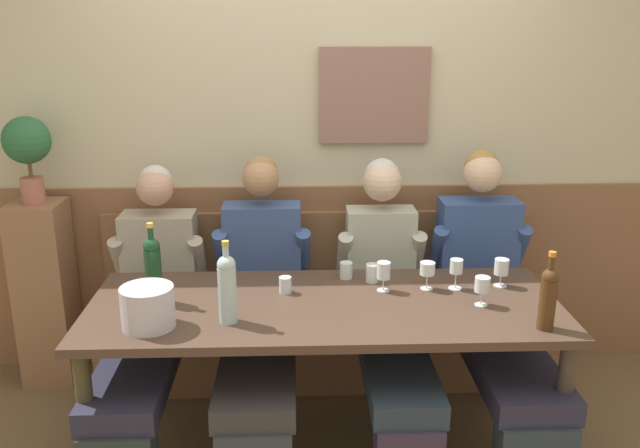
{
  "coord_description": "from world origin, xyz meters",
  "views": [
    {
      "loc": [
        -0.12,
        -2.66,
        1.98
      ],
      "look_at": [
        -0.01,
        0.45,
        1.04
      ],
      "focal_mm": 37.73,
      "sensor_mm": 36.0,
      "label": 1
    }
  ],
  "objects": [
    {
      "name": "wine_glass_left_end",
      "position": [
        0.71,
        0.1,
        0.84
      ],
      "size": [
        0.07,
        0.07,
        0.14
      ],
      "color": "silver",
      "rests_on": "dining_table"
    },
    {
      "name": "water_tumbler_center",
      "position": [
        0.25,
        0.41,
        0.8
      ],
      "size": [
        0.06,
        0.06,
        0.09
      ],
      "primitive_type": "cylinder",
      "color": "silver",
      "rests_on": "dining_table"
    },
    {
      "name": "person_left_seat",
      "position": [
        -0.86,
        0.45,
        0.6
      ],
      "size": [
        0.5,
        1.25,
        1.25
      ],
      "color": "#252F30",
      "rests_on": "ground"
    },
    {
      "name": "person_right_seat",
      "position": [
        0.34,
        0.46,
        0.62
      ],
      "size": [
        0.48,
        1.25,
        1.28
      ],
      "color": "#342940",
      "rests_on": "ground"
    },
    {
      "name": "person_center_left_seat",
      "position": [
        -0.31,
        0.45,
        0.62
      ],
      "size": [
        0.52,
        1.25,
        1.3
      ],
      "color": "#30353F",
      "rests_on": "ground"
    },
    {
      "name": "wall_bench",
      "position": [
        0.0,
        0.83,
        0.28
      ],
      "size": [
        2.44,
        0.42,
        0.94
      ],
      "color": "brown",
      "rests_on": "ground"
    },
    {
      "name": "wood_wainscot_panel",
      "position": [
        0.0,
        1.04,
        0.54
      ],
      "size": [
        6.8,
        0.03,
        1.08
      ],
      "primitive_type": "cube",
      "color": "brown",
      "rests_on": "ground"
    },
    {
      "name": "wine_glass_center_rear",
      "position": [
        0.29,
        0.29,
        0.85
      ],
      "size": [
        0.06,
        0.06,
        0.14
      ],
      "color": "silver",
      "rests_on": "dining_table"
    },
    {
      "name": "water_tumbler_right",
      "position": [
        -0.18,
        0.28,
        0.79
      ],
      "size": [
        0.06,
        0.06,
        0.08
      ],
      "primitive_type": "cylinder",
      "color": "silver",
      "rests_on": "dining_table"
    },
    {
      "name": "room_wall_back",
      "position": [
        0.0,
        1.09,
        1.4
      ],
      "size": [
        6.8,
        0.12,
        2.8
      ],
      "color": "beige",
      "rests_on": "ground"
    },
    {
      "name": "wine_bottle_clear_water",
      "position": [
        -0.77,
        0.21,
        0.91
      ],
      "size": [
        0.08,
        0.08,
        0.37
      ],
      "color": "#173E20",
      "rests_on": "dining_table"
    },
    {
      "name": "person_center_right_seat",
      "position": [
        0.87,
        0.47,
        0.63
      ],
      "size": [
        0.53,
        1.25,
        1.32
      ],
      "color": "#27323B",
      "rests_on": "ground"
    },
    {
      "name": "potted_plant",
      "position": [
        -1.52,
        0.86,
        1.35
      ],
      "size": [
        0.25,
        0.25,
        0.46
      ],
      "color": "#AA614E",
      "rests_on": "corner_pedestal"
    },
    {
      "name": "ice_bucket",
      "position": [
        -0.75,
        -0.06,
        0.84
      ],
      "size": [
        0.22,
        0.22,
        0.18
      ],
      "primitive_type": "cylinder",
      "color": "#BFB6C1",
      "rests_on": "dining_table"
    },
    {
      "name": "wine_bottle_amber_mid",
      "position": [
        0.91,
        -0.14,
        0.9
      ],
      "size": [
        0.07,
        0.07,
        0.34
      ],
      "color": "#472B13",
      "rests_on": "dining_table"
    },
    {
      "name": "dining_table",
      "position": [
        0.0,
        0.16,
        0.67
      ],
      "size": [
        2.14,
        0.84,
        0.75
      ],
      "color": "#463227",
      "rests_on": "ground"
    },
    {
      "name": "wine_glass_mid_left",
      "position": [
        0.63,
        0.3,
        0.85
      ],
      "size": [
        0.06,
        0.06,
        0.15
      ],
      "color": "silver",
      "rests_on": "dining_table"
    },
    {
      "name": "wine_glass_center_front",
      "position": [
        0.86,
        0.33,
        0.84
      ],
      "size": [
        0.07,
        0.07,
        0.14
      ],
      "color": "silver",
      "rests_on": "dining_table"
    },
    {
      "name": "wine_glass_mid_right",
      "position": [
        0.5,
        0.3,
        0.85
      ],
      "size": [
        0.07,
        0.07,
        0.13
      ],
      "color": "silver",
      "rests_on": "dining_table"
    },
    {
      "name": "wine_bottle_green_tall",
      "position": [
        -0.42,
        -0.03,
        0.91
      ],
      "size": [
        0.08,
        0.08,
        0.36
      ],
      "color": "#ABC3C6",
      "rests_on": "dining_table"
    },
    {
      "name": "corner_pedestal",
      "position": [
        -1.52,
        0.86,
        0.52
      ],
      "size": [
        0.28,
        0.28,
        1.05
      ],
      "primitive_type": "cube",
      "color": "#8B6141",
      "rests_on": "ground"
    },
    {
      "name": "water_tumbler_left",
      "position": [
        0.12,
        0.46,
        0.79
      ],
      "size": [
        0.06,
        0.06,
        0.08
      ],
      "primitive_type": "cylinder",
      "color": "silver",
      "rests_on": "dining_table"
    }
  ]
}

